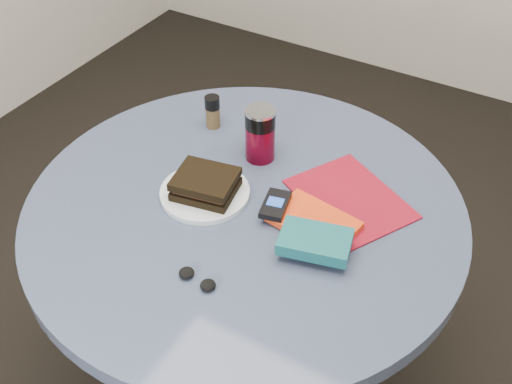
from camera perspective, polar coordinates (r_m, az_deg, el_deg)
The scene contains 10 objects.
table at distance 1.56m, azimuth -0.95°, elevation -5.55°, with size 1.00×1.00×0.75m.
plate at distance 1.47m, azimuth -4.57°, elevation -0.07°, with size 0.21×0.21×0.01m, color white.
sandwich at distance 1.45m, azimuth -4.51°, elevation 0.71°, with size 0.15×0.14×0.05m.
soda_can at distance 1.54m, azimuth 0.37°, elevation 5.17°, with size 0.09×0.09×0.14m.
pepper_grinder at distance 1.67m, azimuth -3.88°, elevation 7.15°, with size 0.05×0.05×0.09m.
magazine at distance 1.48m, azimuth 8.36°, elevation -0.61°, with size 0.27×0.20×0.00m, color maroon.
red_book at distance 1.40m, azimuth 5.19°, elevation -2.65°, with size 0.18×0.12×0.02m, color red.
novel at distance 1.32m, azimuth 5.28°, elevation -4.41°, with size 0.15×0.09×0.03m, color #125159.
mp3_player at distance 1.41m, azimuth 1.73°, elevation -1.13°, with size 0.07×0.10×0.02m.
headphones at distance 1.29m, azimuth -5.26°, elevation -7.71°, with size 0.09×0.04×0.02m.
Camera 1 is at (0.56, -0.92, 1.72)m, focal length 45.00 mm.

